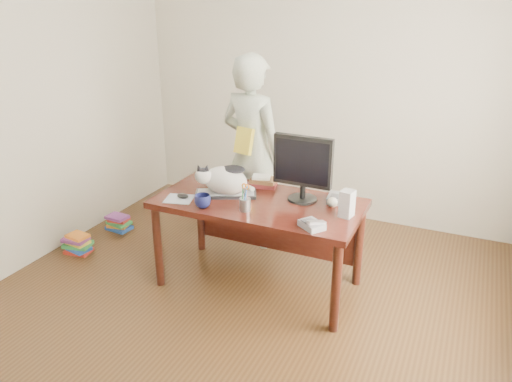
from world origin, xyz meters
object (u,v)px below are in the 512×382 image
object	(u,v)px
speaker	(347,204)
baseball	(332,202)
mouse	(183,196)
pen_cup	(245,203)
keyboard	(226,194)
book_pile_b	(119,223)
phone	(312,225)
calculator	(337,198)
desk	(263,214)
coffee_mug	(203,201)
book_stack	(263,182)
person	(252,152)
cat	(224,179)
book_pile_a	(78,244)
monitor	(303,165)

from	to	relation	value
speaker	baseball	world-z (taller)	speaker
mouse	baseball	world-z (taller)	baseball
mouse	speaker	world-z (taller)	speaker
pen_cup	keyboard	bearing A→B (deg)	143.06
book_pile_b	phone	bearing A→B (deg)	-15.86
calculator	keyboard	bearing A→B (deg)	-171.38
desk	coffee_mug	distance (m)	0.53
coffee_mug	book_stack	world-z (taller)	coffee_mug
pen_cup	baseball	size ratio (longest dim) A/B	2.79
person	book_stack	bearing A→B (deg)	138.59
book_stack	calculator	distance (m)	0.66
keyboard	book_pile_b	bearing A→B (deg)	141.53
desk	calculator	bearing A→B (deg)	15.93
cat	calculator	distance (m)	0.90
cat	coffee_mug	world-z (taller)	cat
book_pile_b	baseball	bearing A→B (deg)	-5.79
desk	book_stack	distance (m)	0.31
speaker	pen_cup	bearing A→B (deg)	-153.29
desk	cat	distance (m)	0.42
keyboard	baseball	bearing A→B (deg)	-16.14
cat	calculator	bearing A→B (deg)	-8.20
desk	baseball	bearing A→B (deg)	4.20
pen_cup	coffee_mug	bearing A→B (deg)	-165.82
keyboard	speaker	size ratio (longest dim) A/B	2.59
calculator	person	bearing A→B (deg)	146.18
cat	keyboard	bearing A→B (deg)	8.36
cat	book_pile_b	xyz separation A→B (m)	(-1.42, 0.36, -0.82)
calculator	person	world-z (taller)	person
phone	person	xyz separation A→B (m)	(-0.91, 0.99, 0.12)
calculator	book_pile_a	bearing A→B (deg)	-176.72
calculator	pen_cup	bearing A→B (deg)	-149.94
cat	coffee_mug	xyz separation A→B (m)	(-0.04, -0.27, -0.09)
person	book_pile_a	distance (m)	1.83
cat	mouse	size ratio (longest dim) A/B	4.08
person	phone	bearing A→B (deg)	145.81
keyboard	monitor	size ratio (longest dim) A/B	0.99
keyboard	speaker	distance (m)	0.98
baseball	calculator	size ratio (longest dim) A/B	0.39
phone	book_pile_b	size ratio (longest dim) A/B	0.82
keyboard	baseball	xyz separation A→B (m)	(0.84, 0.12, 0.02)
keyboard	baseball	size ratio (longest dim) A/B	6.71
keyboard	book_stack	xyz separation A→B (m)	(0.19, 0.31, 0.02)
calculator	person	xyz separation A→B (m)	(-0.94, 0.46, 0.12)
speaker	monitor	bearing A→B (deg)	171.53
coffee_mug	book_pile_b	bearing A→B (deg)	155.36
desk	calculator	xyz separation A→B (m)	(0.56, 0.16, 0.17)
book_pile_a	calculator	bearing A→B (deg)	10.73
coffee_mug	book_pile_a	xyz separation A→B (m)	(-1.42, 0.09, -0.71)
keyboard	pen_cup	bearing A→B (deg)	-61.50
keyboard	book_pile_b	size ratio (longest dim) A/B	2.00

